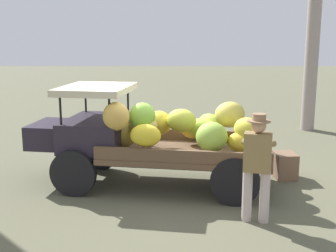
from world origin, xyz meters
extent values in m
plane|color=#616048|center=(0.00, 0.00, 0.00)|extent=(60.00, 60.00, 0.00)
cube|color=#241D2B|center=(-0.02, 0.20, 0.46)|extent=(4.02, 1.07, 0.16)
cylinder|color=black|center=(1.54, 0.76, 0.41)|extent=(0.84, 0.27, 0.82)
cylinder|color=black|center=(1.29, -0.82, 0.41)|extent=(0.84, 0.27, 0.82)
cylinder|color=black|center=(-1.22, 1.21, 0.41)|extent=(0.84, 0.27, 0.82)
cylinder|color=black|center=(-1.48, -0.37, 0.41)|extent=(0.84, 0.27, 0.82)
cube|color=brown|center=(-0.46, 0.27, 0.64)|extent=(3.23, 2.17, 0.10)
cube|color=brown|center=(-0.34, 1.06, 0.80)|extent=(2.97, 0.55, 0.22)
cube|color=brown|center=(-0.59, -0.52, 0.80)|extent=(2.97, 0.55, 0.22)
cube|color=#241D2B|center=(1.22, 0.00, 0.97)|extent=(1.33, 1.67, 0.55)
cube|color=#241D2B|center=(2.10, -0.14, 0.91)|extent=(0.86, 1.16, 0.44)
cylinder|color=black|center=(1.75, 0.57, 1.52)|extent=(0.04, 0.04, 0.55)
cylinder|color=black|center=(1.55, -0.70, 1.52)|extent=(0.04, 0.04, 0.55)
cylinder|color=black|center=(0.88, 0.71, 1.52)|extent=(0.04, 0.04, 0.55)
cylinder|color=black|center=(0.68, -0.56, 1.52)|extent=(0.04, 0.04, 0.55)
cube|color=beige|center=(1.22, 0.00, 1.79)|extent=(1.45, 1.69, 0.12)
ellipsoid|color=yellow|center=(0.26, 0.81, 1.10)|extent=(0.60, 0.48, 0.41)
ellipsoid|color=gold|center=(-0.36, 0.27, 1.25)|extent=(0.63, 0.56, 0.45)
ellipsoid|color=#A6BE40|center=(-0.93, -0.28, 1.08)|extent=(0.66, 0.66, 0.48)
ellipsoid|color=yellow|center=(-1.47, 0.88, 1.22)|extent=(0.70, 0.70, 0.50)
ellipsoid|color=gold|center=(-1.39, 0.89, 0.99)|extent=(0.65, 0.53, 0.39)
ellipsoid|color=#83BD3D|center=(0.34, 0.46, 1.37)|extent=(0.63, 0.61, 0.50)
ellipsoid|color=gold|center=(0.71, 0.18, 0.96)|extent=(0.73, 0.73, 0.55)
ellipsoid|color=gold|center=(-1.24, 0.23, 1.36)|extent=(0.76, 0.74, 0.51)
ellipsoid|color=#A6CE3D|center=(-0.75, -0.10, 1.03)|extent=(0.78, 0.71, 0.52)
ellipsoid|color=gold|center=(0.77, 0.72, 1.42)|extent=(0.69, 0.69, 0.53)
ellipsoid|color=gold|center=(-0.58, -0.19, 1.01)|extent=(0.68, 0.67, 0.47)
ellipsoid|color=#98C242|center=(-0.87, 0.81, 1.08)|extent=(0.68, 0.76, 0.67)
ellipsoid|color=tan|center=(0.34, 0.37, 1.19)|extent=(0.76, 0.76, 0.42)
ellipsoid|color=gold|center=(0.06, 0.02, 1.16)|extent=(0.68, 0.73, 0.60)
ellipsoid|color=gold|center=(-1.68, 0.05, 0.92)|extent=(0.53, 0.56, 0.48)
cylinder|color=#BEABA8|center=(-1.32, 1.81, 0.40)|extent=(0.15, 0.15, 0.80)
cylinder|color=#BEABA8|center=(-1.57, 1.88, 0.40)|extent=(0.15, 0.15, 0.80)
cube|color=olive|center=(-1.45, 1.85, 1.09)|extent=(0.45, 0.33, 0.58)
cylinder|color=olive|center=(-1.37, 1.72, 1.18)|extent=(0.25, 0.41, 0.10)
cylinder|color=olive|center=(-1.57, 1.77, 1.18)|extent=(0.38, 0.32, 0.10)
sphere|color=tan|center=(-1.45, 1.85, 1.49)|extent=(0.22, 0.22, 0.22)
cylinder|color=#957352|center=(-1.45, 1.85, 1.56)|extent=(0.34, 0.34, 0.02)
cylinder|color=#957352|center=(-1.45, 1.85, 1.62)|extent=(0.20, 0.20, 0.10)
cube|color=brown|center=(-2.42, -0.24, 0.25)|extent=(0.43, 0.53, 0.50)
cylinder|color=gray|center=(-4.23, -4.72, 3.06)|extent=(0.39, 0.39, 6.13)
camera|label=1|loc=(-0.13, 8.23, 2.82)|focal=47.87mm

